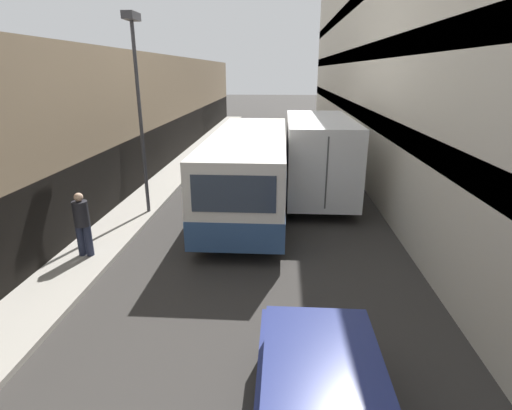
% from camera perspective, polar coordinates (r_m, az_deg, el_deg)
% --- Properties ---
extents(ground_plane, '(150.00, 150.00, 0.00)m').
position_cam_1_polar(ground_plane, '(15.49, 0.86, 0.05)').
color(ground_plane, '#33302D').
extents(sidewalk_left, '(1.63, 60.00, 0.13)m').
position_cam_1_polar(sidewalk_left, '(16.34, -15.44, 0.60)').
color(sidewalk_left, '#9E998E').
rests_on(sidewalk_left, ground_plane).
extents(building_left_shopfront, '(2.40, 60.00, 5.74)m').
position_cam_1_polar(building_left_shopfront, '(16.51, -22.59, 9.12)').
color(building_left_shopfront, '#847056').
rests_on(building_left_shopfront, ground_plane).
extents(building_right_apartment, '(2.40, 60.00, 12.14)m').
position_cam_1_polar(building_right_apartment, '(15.48, 23.51, 21.32)').
color(building_right_apartment, beige).
rests_on(building_right_apartment, ground_plane).
extents(car_hatchback, '(1.74, 3.90, 1.51)m').
position_cam_1_polar(car_hatchback, '(5.93, 9.13, -26.45)').
color(car_hatchback, navy).
rests_on(car_hatchback, ground_plane).
extents(bus, '(2.63, 9.74, 2.81)m').
position_cam_1_polar(bus, '(14.69, -0.98, 5.14)').
color(bus, silver).
rests_on(bus, ground_plane).
extents(box_truck, '(2.47, 8.90, 3.20)m').
position_cam_1_polar(box_truck, '(17.03, 8.63, 7.44)').
color(box_truck, silver).
rests_on(box_truck, ground_plane).
extents(pedestrian, '(0.42, 0.40, 1.78)m').
position_cam_1_polar(pedestrian, '(11.64, -23.58, -2.29)').
color(pedestrian, '#23283D').
rests_on(pedestrian, sidewalk_left).
extents(street_lamp, '(0.36, 0.80, 6.53)m').
position_cam_1_polar(street_lamp, '(14.12, -16.66, 16.91)').
color(street_lamp, '#38383D').
rests_on(street_lamp, sidewalk_left).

